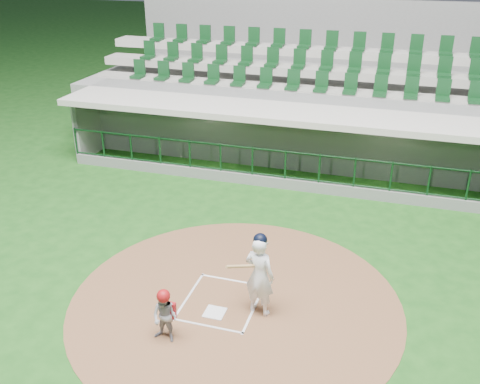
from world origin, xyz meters
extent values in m
plane|color=#174814|center=(0.00, 0.00, 0.00)|extent=(120.00, 120.00, 0.00)
cylinder|color=brown|center=(0.30, -0.20, 0.01)|extent=(7.20, 7.20, 0.01)
cube|color=white|center=(0.00, -0.70, 0.02)|extent=(0.43, 0.43, 0.02)
cube|color=silver|center=(-0.75, -0.30, 0.02)|extent=(0.05, 1.80, 0.01)
cube|color=white|center=(0.75, -0.30, 0.02)|extent=(0.05, 1.80, 0.01)
cube|color=white|center=(0.00, 0.55, 0.02)|extent=(1.55, 0.05, 0.01)
cube|color=silver|center=(0.00, -1.15, 0.02)|extent=(1.55, 0.05, 0.01)
cube|color=slate|center=(0.00, 7.50, -0.55)|extent=(15.00, 3.00, 0.10)
cube|color=slate|center=(0.00, 9.10, 0.85)|extent=(15.00, 0.20, 2.70)
cube|color=beige|center=(0.00, 8.98, 1.10)|extent=(13.50, 0.04, 0.90)
cube|color=gray|center=(-7.50, 7.50, 0.85)|extent=(0.20, 3.00, 2.70)
cube|color=#B0AB9F|center=(0.00, 7.25, 2.30)|extent=(15.40, 3.50, 0.20)
cube|color=slate|center=(0.00, 5.95, 0.15)|extent=(15.00, 0.15, 0.40)
cube|color=black|center=(0.00, 5.95, 1.73)|extent=(15.00, 0.01, 0.95)
cube|color=olive|center=(0.00, 8.55, -0.28)|extent=(12.75, 0.40, 0.45)
cube|color=white|center=(-3.00, 7.50, 2.17)|extent=(1.30, 0.35, 0.04)
cube|color=white|center=(3.00, 7.50, 2.17)|extent=(1.30, 0.35, 0.04)
imported|color=#B21E13|center=(-5.84, 8.51, 0.42)|extent=(1.35, 1.05, 1.84)
imported|color=#B42113|center=(-2.50, 8.09, 0.40)|extent=(1.14, 0.73, 1.81)
imported|color=maroon|center=(1.32, 8.35, 0.27)|extent=(0.81, 0.57, 1.55)
imported|color=maroon|center=(4.39, 8.10, 0.35)|extent=(1.64, 0.74, 1.70)
cube|color=gray|center=(0.00, 10.75, 1.15)|extent=(17.00, 6.50, 2.50)
cube|color=gray|center=(0.00, 9.25, 2.30)|extent=(16.60, 0.95, 0.30)
cube|color=gray|center=(0.00, 10.20, 2.85)|extent=(16.60, 0.95, 0.30)
cube|color=#A29C92|center=(0.00, 11.15, 3.40)|extent=(16.60, 0.95, 0.30)
cube|color=slate|center=(0.00, 14.10, 2.53)|extent=(17.00, 0.25, 5.05)
imported|color=white|center=(0.88, -0.38, 0.91)|extent=(0.75, 0.58, 1.80)
sphere|color=black|center=(0.88, -0.38, 1.76)|extent=(0.28, 0.28, 0.28)
cylinder|color=tan|center=(0.63, -0.63, 1.25)|extent=(0.58, 0.79, 0.39)
imported|color=gray|center=(-0.63, -1.77, 0.56)|extent=(0.58, 0.48, 1.09)
sphere|color=maroon|center=(-0.63, -1.77, 1.05)|extent=(0.26, 0.26, 0.26)
cube|color=maroon|center=(-0.63, -1.62, 0.62)|extent=(0.32, 0.10, 0.35)
camera|label=1|loc=(3.19, -9.28, 7.09)|focal=40.00mm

